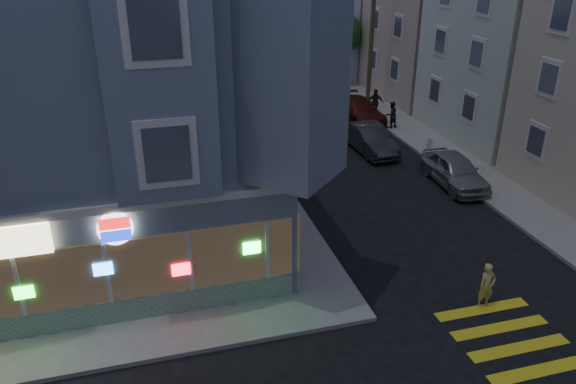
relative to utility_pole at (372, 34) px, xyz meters
name	(u,v)px	position (x,y,z in m)	size (l,w,h in m)	color
sidewalk_ne	(514,97)	(11.00, -1.00, -4.72)	(24.00, 42.00, 0.15)	gray
corner_building	(61,86)	(-18.00, -13.02, 1.02)	(14.60, 14.60, 11.40)	slate
row_house_b	(554,41)	(7.50, -8.00, 0.60)	(12.00, 8.60, 10.50)	beige
row_house_c	(464,29)	(7.50, 1.00, -0.15)	(12.00, 8.60, 9.00)	#BDA992
row_house_d	(407,4)	(7.50, 10.00, 0.60)	(12.00, 8.60, 10.50)	#9691A0
utility_pole	(372,34)	(0.00, 0.00, 0.00)	(2.20, 0.30, 9.00)	#4C3826
street_tree_near	(342,33)	(0.20, 6.00, -0.86)	(3.00, 3.00, 5.30)	#4C3826
street_tree_far	(310,18)	(0.20, 14.00, -0.86)	(3.00, 3.00, 5.30)	#4C3826
running_child	(487,286)	(-5.35, -22.20, -4.01)	(0.57, 0.37, 1.57)	tan
pedestrian_a	(391,115)	(-0.70, -5.20, -3.85)	(0.77, 0.60, 1.59)	#222127
pedestrian_b	(375,103)	(-0.70, -2.80, -3.77)	(1.03, 0.43, 1.75)	black
parked_car_a	(455,170)	(-1.30, -13.46, -4.04)	(1.78, 4.43, 1.51)	#97999E
parked_car_b	(370,139)	(-3.40, -8.26, -4.06)	(1.55, 4.46, 1.47)	#313435
parked_car_c	(360,110)	(-1.85, -3.06, -4.09)	(1.99, 4.89, 1.42)	#571B13
parked_car_d	(328,81)	(-1.30, 4.66, -4.11)	(2.29, 4.96, 1.38)	#9B9FA5
traffic_signal	(265,179)	(-11.85, -19.26, -0.77)	(0.73, 0.64, 5.73)	black
fire_hydrant	(430,143)	(-0.31, -9.29, -4.24)	(0.44, 0.26, 0.77)	silver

